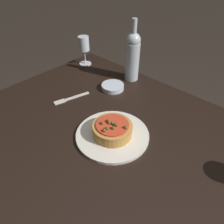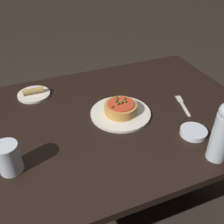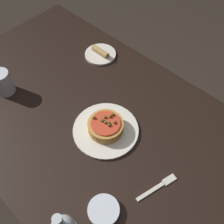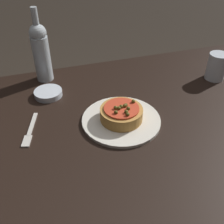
# 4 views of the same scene
# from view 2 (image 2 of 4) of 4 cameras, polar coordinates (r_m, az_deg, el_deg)

# --- Properties ---
(ground_plane) EXTENTS (14.00, 14.00, 0.00)m
(ground_plane) POSITION_cam_2_polar(r_m,az_deg,el_deg) (1.79, -2.91, -21.28)
(ground_plane) COLOR #2D261E
(dining_table) EXTENTS (1.56, 0.98, 0.75)m
(dining_table) POSITION_cam_2_polar(r_m,az_deg,el_deg) (1.28, -3.81, -4.54)
(dining_table) COLOR black
(dining_table) RESTS_ON ground_plane
(dinner_plate) EXTENTS (0.29, 0.29, 0.01)m
(dinner_plate) POSITION_cam_2_polar(r_m,az_deg,el_deg) (1.26, 1.87, -0.27)
(dinner_plate) COLOR silver
(dinner_plate) RESTS_ON dining_table
(pizza) EXTENTS (0.15, 0.15, 0.06)m
(pizza) POSITION_cam_2_polar(r_m,az_deg,el_deg) (1.24, 1.89, 0.90)
(pizza) COLOR #BC843D
(pizza) RESTS_ON dinner_plate
(wine_bottle) EXTENTS (0.07, 0.07, 0.32)m
(wine_bottle) POSITION_cam_2_polar(r_m,az_deg,el_deg) (1.04, 23.09, -3.66)
(wine_bottle) COLOR #B2BCC1
(wine_bottle) RESTS_ON dining_table
(water_cup) EXTENTS (0.09, 0.09, 0.12)m
(water_cup) POSITION_cam_2_polar(r_m,az_deg,el_deg) (1.03, -21.58, -9.27)
(water_cup) COLOR silver
(water_cup) RESTS_ON dining_table
(side_bowl) EXTENTS (0.12, 0.12, 0.02)m
(side_bowl) POSITION_cam_2_polar(r_m,az_deg,el_deg) (1.19, 17.32, -4.19)
(side_bowl) COLOR silver
(side_bowl) RESTS_ON dining_table
(fork) EXTENTS (0.07, 0.18, 0.00)m
(fork) POSITION_cam_2_polar(r_m,az_deg,el_deg) (1.38, 15.05, 1.66)
(fork) COLOR beige
(fork) RESTS_ON dining_table
(side_plate) EXTENTS (0.17, 0.17, 0.04)m
(side_plate) POSITION_cam_2_polar(r_m,az_deg,el_deg) (1.46, -16.66, 3.85)
(side_plate) COLOR silver
(side_plate) RESTS_ON dining_table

